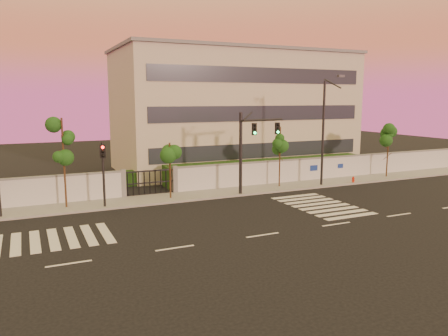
{
  "coord_description": "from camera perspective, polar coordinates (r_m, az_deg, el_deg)",
  "views": [
    {
      "loc": [
        -11.46,
        -19.9,
        7.34
      ],
      "look_at": [
        0.44,
        6.0,
        2.81
      ],
      "focal_mm": 35.0,
      "sensor_mm": 36.0,
      "label": 1
    }
  ],
  "objects": [
    {
      "name": "perimeter_wall",
      "position": [
        34.5,
        -4.68,
        -1.47
      ],
      "size": [
        60.0,
        0.36,
        2.2
      ],
      "color": "silver",
      "rests_on": "ground"
    },
    {
      "name": "street_tree_f",
      "position": [
        43.22,
        20.68,
        3.51
      ],
      "size": [
        1.53,
        1.22,
        4.91
      ],
      "color": "#382314",
      "rests_on": "ground"
    },
    {
      "name": "street_tree_c",
      "position": [
        30.64,
        -20.26,
        3.14
      ],
      "size": [
        1.58,
        1.25,
        6.11
      ],
      "color": "#382314",
      "rests_on": "ground"
    },
    {
      "name": "traffic_signal_main",
      "position": [
        33.33,
        3.43,
        3.28
      ],
      "size": [
        3.99,
        0.92,
        6.34
      ],
      "rotation": [
        0.0,
        0.0,
        0.2
      ],
      "color": "black",
      "rests_on": "ground"
    },
    {
      "name": "fire_hydrant",
      "position": [
        39.59,
        16.52,
        -1.54
      ],
      "size": [
        0.26,
        0.25,
        0.67
      ],
      "rotation": [
        0.0,
        0.0,
        -0.35
      ],
      "color": "red",
      "rests_on": "ground"
    },
    {
      "name": "streetlight_east",
      "position": [
        37.16,
        13.01,
        5.12
      ],
      "size": [
        0.55,
        2.21,
        9.17
      ],
      "color": "black",
      "rests_on": "ground"
    },
    {
      "name": "road_markings",
      "position": [
        26.66,
        -1.96,
        -6.93
      ],
      "size": [
        57.0,
        7.62,
        0.02
      ],
      "color": "silver",
      "rests_on": "ground"
    },
    {
      "name": "street_tree_e",
      "position": [
        36.16,
        7.35,
        3.26
      ],
      "size": [
        1.43,
        1.14,
        5.1
      ],
      "color": "#382314",
      "rests_on": "ground"
    },
    {
      "name": "ground",
      "position": [
        24.1,
        5.06,
        -8.73
      ],
      "size": [
        120.0,
        120.0,
        0.0
      ],
      "primitive_type": "plane",
      "color": "black",
      "rests_on": "ground"
    },
    {
      "name": "institutional_building",
      "position": [
        46.63,
        1.36,
        7.57
      ],
      "size": [
        24.4,
        12.4,
        12.25
      ],
      "color": "beige",
      "rests_on": "ground"
    },
    {
      "name": "street_tree_d",
      "position": [
        31.87,
        -7.06,
        1.32
      ],
      "size": [
        1.54,
        1.23,
        4.21
      ],
      "color": "#382314",
      "rests_on": "ground"
    },
    {
      "name": "traffic_signal_secondary",
      "position": [
        30.15,
        -15.5,
        0.15
      ],
      "size": [
        0.35,
        0.34,
        4.5
      ],
      "rotation": [
        0.0,
        0.0,
        0.1
      ],
      "color": "black",
      "rests_on": "ground"
    },
    {
      "name": "sidewalk",
      "position": [
        33.29,
        -3.94,
        -3.6
      ],
      "size": [
        60.0,
        3.0,
        0.15
      ],
      "primitive_type": "cube",
      "color": "gray",
      "rests_on": "ground"
    },
    {
      "name": "hedge_row",
      "position": [
        37.44,
        -4.59,
        -1.03
      ],
      "size": [
        41.0,
        4.25,
        1.8
      ],
      "color": "#15340F",
      "rests_on": "ground"
    }
  ]
}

